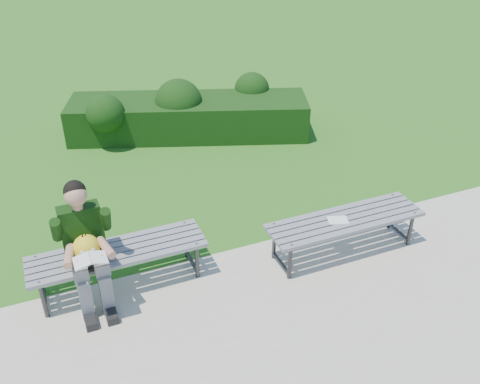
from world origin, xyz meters
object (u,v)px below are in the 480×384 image
object	(u,v)px
bench_right	(345,222)
seated_boy	(85,243)
paper_sheet	(338,220)
bench_left	(118,255)
hedge	(187,113)

from	to	relation	value
bench_right	seated_boy	bearing A→B (deg)	173.73
bench_right	paper_sheet	distance (m)	0.12
bench_left	bench_right	size ratio (longest dim) A/B	1.00
hedge	paper_sheet	xyz separation A→B (m)	(0.56, -3.74, 0.10)
bench_left	bench_right	bearing A→B (deg)	-9.24
bench_right	hedge	bearing A→B (deg)	99.98
seated_boy	paper_sheet	world-z (taller)	seated_boy
paper_sheet	hedge	bearing A→B (deg)	98.49
seated_boy	paper_sheet	xyz separation A→B (m)	(2.66, -0.30, -0.24)
hedge	seated_boy	distance (m)	4.04
seated_boy	paper_sheet	bearing A→B (deg)	-6.51
bench_right	paper_sheet	bearing A→B (deg)	180.00
bench_right	paper_sheet	size ratio (longest dim) A/B	6.96
hedge	seated_boy	bearing A→B (deg)	-121.46
bench_left	paper_sheet	size ratio (longest dim) A/B	6.96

